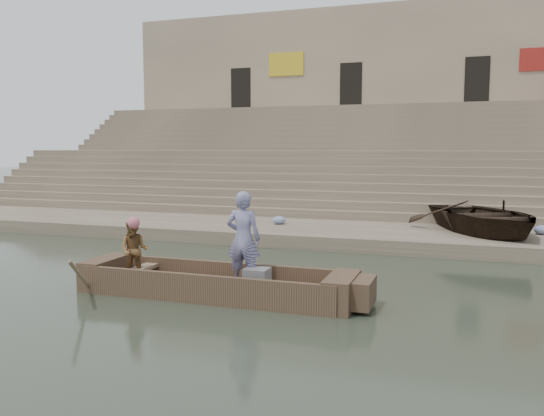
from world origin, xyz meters
The scene contains 13 objects.
ground centered at (0.00, 0.00, 0.00)m, with size 120.00×120.00×0.00m, color #262F23.
lower_landing centered at (0.00, 8.00, 0.20)m, with size 32.00×4.00×0.40m, color gray.
mid_landing centered at (0.00, 15.50, 1.40)m, with size 32.00×3.00×2.80m, color gray.
upper_landing centered at (0.00, 22.50, 2.60)m, with size 32.00×3.00×5.20m, color gray.
ghat_steps centered at (0.00, 17.19, 1.80)m, with size 32.00×11.00×5.20m.
building_wall centered at (0.00, 26.50, 5.60)m, with size 32.00×5.07×11.20m.
main_rowboat centered at (-0.14, 0.62, 0.11)m, with size 5.00×1.30×0.22m, color brown.
rowboat_trim centered at (0.07, 0.62, 0.31)m, with size 6.04×2.63×1.91m.
standing_man centered at (0.42, 0.77, 1.16)m, with size 0.68×0.45×1.88m, color navy.
rowing_man centered at (-1.90, 0.51, 0.84)m, with size 0.60×0.47×1.24m, color #216324.
television centered at (0.74, 0.62, 0.42)m, with size 0.46×0.42×0.40m.
beached_rowboat centered at (5.08, 8.39, 0.90)m, with size 3.42×4.80×0.99m, color #2D2116.
cloth_bundles centered at (2.70, 8.43, 0.53)m, with size 8.43×0.82×0.26m.
Camera 1 is at (4.45, -9.31, 2.94)m, focal length 36.98 mm.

